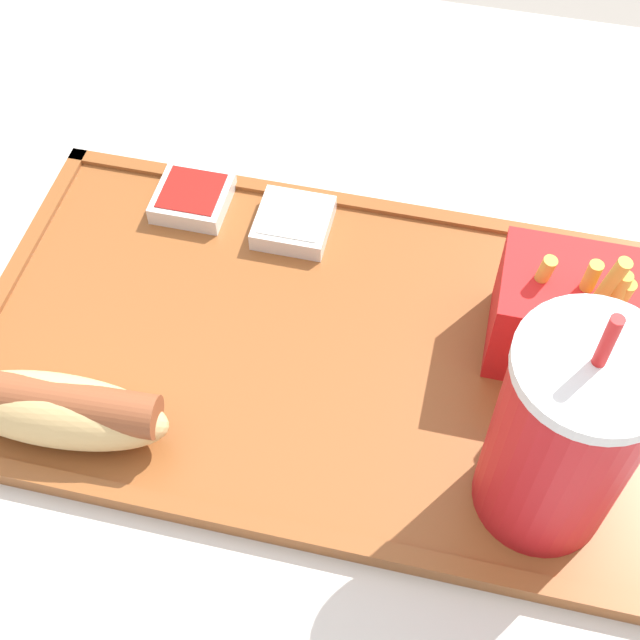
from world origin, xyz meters
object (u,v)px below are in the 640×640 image
Objects in this scene: soda_cup at (564,437)px; fries_carton at (566,314)px; hot_dog_far at (56,408)px; sauce_cup_ketchup at (193,197)px; sauce_cup_mayo at (293,222)px.

soda_cup is 0.12m from fries_carton.
hot_dog_far reaches higher than sauce_cup_ketchup.
hot_dog_far is at bearing 24.15° from fries_carton.
sauce_cup_mayo and sauce_cup_ketchup have the same top height.
sauce_cup_ketchup is at bearing -14.38° from fries_carton.
sauce_cup_ketchup is (0.08, -0.01, 0.00)m from sauce_cup_mayo.
soda_cup is 1.26× the size of hot_dog_far.
hot_dog_far is 2.67× the size of sauce_cup_mayo.
soda_cup is 0.34m from sauce_cup_ketchup.
sauce_cup_ketchup is (0.28, -0.07, -0.03)m from fries_carton.
soda_cup reaches higher than sauce_cup_ketchup.
fries_carton is 2.15× the size of sauce_cup_ketchup.
sauce_cup_ketchup is at bearing -5.40° from sauce_cup_mayo.
fries_carton is at bearing -155.85° from hot_dog_far.
fries_carton reaches higher than sauce_cup_mayo.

